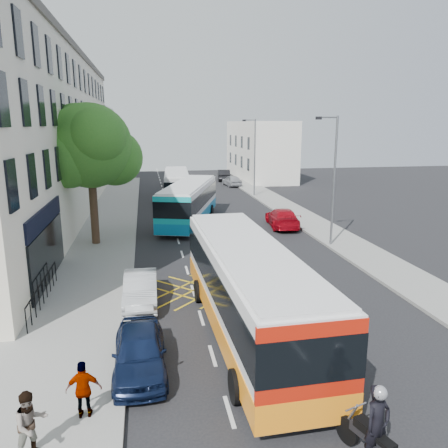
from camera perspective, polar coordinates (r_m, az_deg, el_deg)
name	(u,v)px	position (r m, az deg, el deg)	size (l,w,h in m)	color
ground	(302,347)	(16.18, 10.20, -15.57)	(120.00, 120.00, 0.00)	black
pavement_left	(96,244)	(29.45, -16.34, -2.52)	(5.00, 70.00, 0.15)	gray
pavement_right	(329,233)	(31.91, 13.54, -1.18)	(3.00, 70.00, 0.15)	gray
terrace_main	(32,135)	(38.77, -23.79, 10.54)	(8.30, 45.00, 13.50)	beige
terrace_far	(84,142)	(68.88, -17.88, 10.14)	(8.00, 20.00, 10.00)	silver
building_right	(259,150)	(63.48, 4.61, 9.62)	(6.00, 18.00, 8.00)	silver
street_tree	(89,147)	(28.45, -17.17, 9.62)	(6.30, 5.70, 8.80)	#382619
lamp_near	(333,175)	(27.88, 14.03, 6.29)	(1.45, 0.15, 8.00)	slate
lamp_far	(254,153)	(46.78, 3.92, 9.20)	(1.45, 0.15, 8.00)	slate
railings	(43,291)	(20.33, -22.59, -8.08)	(0.08, 5.60, 1.14)	black
bus_near	(248,288)	(16.22, 3.15, -8.36)	(3.21, 12.08, 3.38)	silver
bus_mid	(189,202)	(34.38, -4.59, 2.87)	(5.84, 11.52, 3.17)	silver
bus_far	(177,185)	(45.49, -6.19, 5.15)	(3.10, 10.56, 2.93)	silver
motorbike	(376,429)	(11.38, 19.22, -23.95)	(0.93, 2.25, 2.06)	black
parked_car_blue	(140,351)	(14.54, -10.97, -16.00)	(1.64, 4.07, 1.39)	#0D1735
parked_car_silver	(141,289)	(19.53, -10.84, -8.31)	(1.40, 4.03, 1.33)	#ABAFB3
red_hatchback	(282,218)	(33.38, 7.62, 0.83)	(2.01, 4.94, 1.43)	#A60713
distant_car_grey	(175,181)	(54.86, -6.42, 5.58)	(2.28, 4.95, 1.38)	#42454A
distant_car_silver	(232,181)	(55.13, 1.02, 5.69)	(1.61, 4.00, 1.36)	#9EA0A6
distant_car_dark	(224,175)	(60.68, -0.03, 6.43)	(1.60, 4.58, 1.51)	black
pedestrian_near	(31,424)	(11.82, -23.93, -22.82)	(0.80, 0.63, 1.65)	gray
pedestrian_far	(84,389)	(12.66, -17.84, -19.87)	(0.92, 0.38, 1.57)	gray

